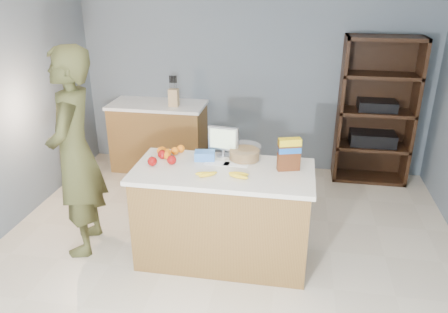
% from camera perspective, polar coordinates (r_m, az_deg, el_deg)
% --- Properties ---
extents(floor, '(4.50, 5.00, 0.02)m').
position_cam_1_polar(floor, '(3.97, -0.89, -15.41)').
color(floor, beige).
rests_on(floor, ground).
extents(walls, '(4.52, 5.02, 2.51)m').
position_cam_1_polar(walls, '(3.23, -1.07, 8.34)').
color(walls, slate).
rests_on(walls, ground).
extents(counter_peninsula, '(1.56, 0.76, 0.90)m').
position_cam_1_polar(counter_peninsula, '(3.98, -0.12, -8.06)').
color(counter_peninsula, brown).
rests_on(counter_peninsula, ground).
extents(back_cabinet, '(1.24, 0.62, 0.90)m').
position_cam_1_polar(back_cabinet, '(5.91, -8.44, 2.70)').
color(back_cabinet, brown).
rests_on(back_cabinet, ground).
extents(shelving_unit, '(0.90, 0.40, 1.80)m').
position_cam_1_polar(shelving_unit, '(5.73, 19.12, 5.36)').
color(shelving_unit, black).
rests_on(shelving_unit, ground).
extents(person, '(0.61, 0.79, 1.93)m').
position_cam_1_polar(person, '(4.13, -18.90, 0.31)').
color(person, '#3F4020').
rests_on(person, ground).
extents(knife_block, '(0.12, 0.10, 0.31)m').
position_cam_1_polar(knife_block, '(5.60, -6.59, 7.73)').
color(knife_block, tan).
rests_on(knife_block, back_cabinet).
extents(envelopes, '(0.40, 0.13, 0.00)m').
position_cam_1_polar(envelopes, '(3.86, 0.34, -0.96)').
color(envelopes, white).
rests_on(envelopes, counter_peninsula).
extents(bananas, '(0.46, 0.14, 0.04)m').
position_cam_1_polar(bananas, '(3.62, -0.19, -2.37)').
color(bananas, yellow).
rests_on(bananas, counter_peninsula).
extents(apples, '(0.24, 0.25, 0.08)m').
position_cam_1_polar(apples, '(3.91, -8.09, -0.26)').
color(apples, maroon).
rests_on(apples, counter_peninsula).
extents(oranges, '(0.24, 0.25, 0.07)m').
position_cam_1_polar(oranges, '(4.07, -7.34, 0.65)').
color(oranges, orange).
rests_on(oranges, counter_peninsula).
extents(blue_carton, '(0.20, 0.14, 0.08)m').
position_cam_1_polar(blue_carton, '(3.94, -2.54, 0.12)').
color(blue_carton, blue).
rests_on(blue_carton, counter_peninsula).
extents(salad_bowl, '(0.30, 0.30, 0.13)m').
position_cam_1_polar(salad_bowl, '(3.95, 2.69, 0.45)').
color(salad_bowl, '#267219').
rests_on(salad_bowl, counter_peninsula).
extents(tv, '(0.28, 0.12, 0.28)m').
position_cam_1_polar(tv, '(3.98, -0.10, 2.21)').
color(tv, silver).
rests_on(tv, counter_peninsula).
extents(cereal_box, '(0.20, 0.12, 0.29)m').
position_cam_1_polar(cereal_box, '(3.72, 8.51, 0.60)').
color(cereal_box, '#592B14').
rests_on(cereal_box, counter_peninsula).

